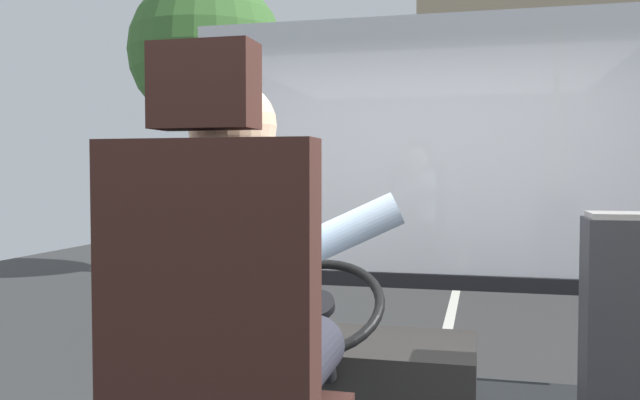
{
  "coord_description": "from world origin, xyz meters",
  "views": [
    {
      "loc": [
        0.37,
        -2.04,
        1.77
      ],
      "look_at": [
        -0.47,
        1.43,
        1.62
      ],
      "focal_mm": 37.59,
      "sensor_mm": 36.0,
      "label": 1
    }
  ],
  "objects_px": {
    "driver_seat": "(225,392)",
    "fare_box": "(621,348)",
    "steering_console": "(342,383)",
    "bus_driver": "(242,297)"
  },
  "relations": [
    {
      "from": "steering_console",
      "to": "driver_seat",
      "type": "bearing_deg",
      "value": -90.0
    },
    {
      "from": "driver_seat",
      "to": "bus_driver",
      "type": "relative_size",
      "value": 1.71
    },
    {
      "from": "steering_console",
      "to": "bus_driver",
      "type": "bearing_deg",
      "value": -90.0
    },
    {
      "from": "bus_driver",
      "to": "steering_console",
      "type": "relative_size",
      "value": 0.73
    },
    {
      "from": "driver_seat",
      "to": "fare_box",
      "type": "bearing_deg",
      "value": 47.1
    },
    {
      "from": "driver_seat",
      "to": "bus_driver",
      "type": "distance_m",
      "value": 0.23
    },
    {
      "from": "bus_driver",
      "to": "fare_box",
      "type": "relative_size",
      "value": 0.84
    },
    {
      "from": "bus_driver",
      "to": "steering_console",
      "type": "bearing_deg",
      "value": 90.0
    },
    {
      "from": "driver_seat",
      "to": "fare_box",
      "type": "relative_size",
      "value": 1.43
    },
    {
      "from": "driver_seat",
      "to": "steering_console",
      "type": "bearing_deg",
      "value": 90.0
    }
  ]
}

